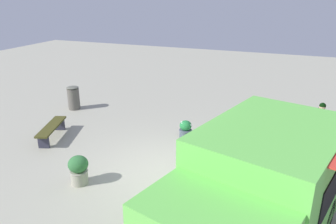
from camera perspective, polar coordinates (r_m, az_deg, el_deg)
The scene contains 7 objects.
ground_plane at distance 9.22m, azimuth -0.96°, elevation -10.10°, with size 40.00×40.00×0.00m, color #A5A28F.
food_truck at distance 6.62m, azimuth 15.24°, elevation -13.39°, with size 5.05×3.82×2.24m.
person_customer at distance 13.10m, azimuth 24.89°, elevation -0.87°, with size 0.77×0.47×0.92m.
planter_flowering_near at distance 8.77m, azimuth -15.19°, elevation -9.50°, with size 0.51×0.51×0.77m.
planter_flowering_far at distance 10.96m, azimuth 3.04°, elevation -3.10°, with size 0.43×0.43×0.65m.
plaza_bench at distance 11.64m, azimuth -19.46°, elevation -2.72°, with size 1.84×0.97×0.46m.
trash_bin at distance 14.25m, azimuth -16.01°, elevation 2.41°, with size 0.49×0.49×0.98m.
Camera 1 is at (7.36, 3.06, 4.65)m, focal length 35.28 mm.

